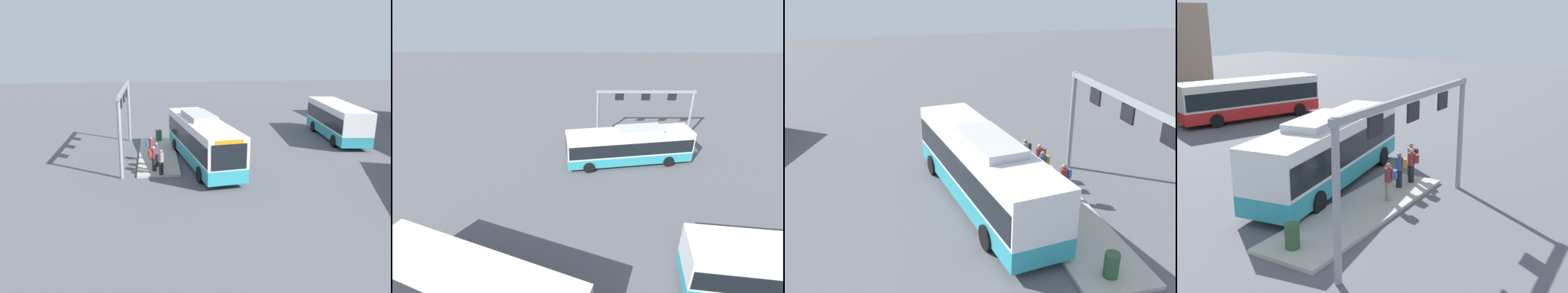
{
  "view_description": "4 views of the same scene",
  "coord_description": "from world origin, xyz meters",
  "views": [
    {
      "loc": [
        25.87,
        -3.36,
        8.25
      ],
      "look_at": [
        1.1,
        -0.59,
        1.52
      ],
      "focal_mm": 35.12,
      "sensor_mm": 36.0,
      "label": 1
    },
    {
      "loc": [
        3.54,
        21.83,
        13.32
      ],
      "look_at": [
        3.71,
        -0.74,
        1.22
      ],
      "focal_mm": 25.22,
      "sensor_mm": 36.0,
      "label": 2
    },
    {
      "loc": [
        -16.95,
        4.16,
        9.67
      ],
      "look_at": [
        2.45,
        -0.5,
        1.75
      ],
      "focal_mm": 39.79,
      "sensor_mm": 36.0,
      "label": 3
    },
    {
      "loc": [
        -17.91,
        -13.17,
        8.01
      ],
      "look_at": [
        1.49,
        -1.48,
        1.74
      ],
      "focal_mm": 44.73,
      "sensor_mm": 36.0,
      "label": 4
    }
  ],
  "objects": [
    {
      "name": "bus_main",
      "position": [
        -0.01,
        -0.0,
        1.81
      ],
      "size": [
        11.48,
        4.15,
        3.46
      ],
      "rotation": [
        0.0,
        0.0,
        0.15
      ],
      "color": "teal",
      "rests_on": "ground"
    },
    {
      "name": "person_boarding",
      "position": [
        2.7,
        -2.99,
        1.05
      ],
      "size": [
        0.55,
        0.6,
        1.67
      ],
      "rotation": [
        0.0,
        0.0,
        2.17
      ],
      "color": "black",
      "rests_on": "platform_curb"
    },
    {
      "name": "trash_bin",
      "position": [
        -6.29,
        -2.95,
        0.61
      ],
      "size": [
        0.52,
        0.52,
        0.9
      ],
      "primitive_type": "cylinder",
      "color": "#2D5133",
      "rests_on": "platform_curb"
    },
    {
      "name": "person_waiting_far",
      "position": [
        -0.71,
        -3.63,
        1.05
      ],
      "size": [
        0.44,
        0.58,
        1.67
      ],
      "rotation": [
        0.0,
        0.0,
        1.84
      ],
      "color": "gray",
      "rests_on": "platform_curb"
    },
    {
      "name": "person_waiting_near",
      "position": [
        0.96,
        -3.27,
        1.05
      ],
      "size": [
        0.47,
        0.59,
        1.67
      ],
      "rotation": [
        0.0,
        0.0,
        1.91
      ],
      "color": "black",
      "rests_on": "platform_curb"
    },
    {
      "name": "bus_background_right",
      "position": [
        8.85,
        13.96,
        1.78
      ],
      "size": [
        10.97,
        6.06,
        3.1
      ],
      "rotation": [
        0.0,
        0.0,
        -0.35
      ],
      "color": "red",
      "rests_on": "ground"
    },
    {
      "name": "ground_plane",
      "position": [
        0.0,
        0.0,
        0.0
      ],
      "size": [
        120.0,
        120.0,
        0.0
      ],
      "primitive_type": "plane",
      "color": "#56565B"
    },
    {
      "name": "platform_curb",
      "position": [
        -2.2,
        -3.11,
        0.08
      ],
      "size": [
        10.0,
        2.8,
        0.16
      ],
      "primitive_type": "cube",
      "color": "#B2ADA3",
      "rests_on": "ground"
    },
    {
      "name": "platform_sign_gantry",
      "position": [
        -2.22,
        -5.45,
        3.8
      ],
      "size": [
        10.22,
        0.24,
        5.2
      ],
      "color": "gray",
      "rests_on": "ground"
    },
    {
      "name": "person_waiting_mid",
      "position": [
        1.87,
        -3.43,
        1.05
      ],
      "size": [
        0.47,
        0.59,
        1.67
      ],
      "rotation": [
        0.0,
        0.0,
        1.91
      ],
      "color": "black",
      "rests_on": "platform_curb"
    }
  ]
}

